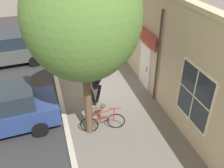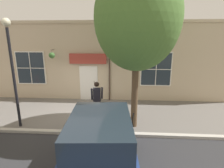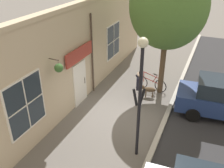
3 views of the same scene
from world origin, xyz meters
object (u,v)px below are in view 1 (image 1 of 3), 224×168
(street_tree_by_curb, at_px, (83,24))
(leaning_bicycle, at_px, (103,122))
(pedestrian_walking, at_px, (95,83))
(parked_car_nearest_curb, at_px, (8,49))
(fire_hydrant, at_px, (59,47))
(street_lamp, at_px, (59,20))
(dog_on_leash, at_px, (97,110))
(parked_car_mid_block, at_px, (0,111))

(street_tree_by_curb, bearing_deg, leaning_bicycle, 177.67)
(pedestrian_walking, height_order, parked_car_nearest_curb, pedestrian_walking)
(street_tree_by_curb, height_order, fire_hydrant, street_tree_by_curb)
(leaning_bicycle, height_order, street_lamp, street_lamp)
(pedestrian_walking, bearing_deg, leaning_bicycle, 85.49)
(leaning_bicycle, bearing_deg, fire_hydrant, -84.11)
(dog_on_leash, distance_m, street_tree_by_curb, 3.95)
(pedestrian_walking, height_order, fire_hydrant, pedestrian_walking)
(pedestrian_walking, distance_m, leaning_bicycle, 1.88)
(street_tree_by_curb, distance_m, parked_car_mid_block, 4.73)
(dog_on_leash, relative_size, fire_hydrant, 1.27)
(leaning_bicycle, bearing_deg, pedestrian_walking, -94.51)
(pedestrian_walking, height_order, dog_on_leash, pedestrian_walking)
(parked_car_mid_block, bearing_deg, parked_car_nearest_curb, -89.66)
(pedestrian_walking, bearing_deg, dog_on_leash, 78.40)
(parked_car_nearest_curb, relative_size, parked_car_mid_block, 1.00)
(pedestrian_walking, distance_m, fire_hydrant, 6.11)
(parked_car_mid_block, distance_m, street_lamp, 5.19)
(parked_car_mid_block, bearing_deg, pedestrian_walking, -170.50)
(dog_on_leash, height_order, parked_car_mid_block, parked_car_mid_block)
(pedestrian_walking, xyz_separation_m, dog_on_leash, (0.20, 0.98, -0.69))
(street_tree_by_curb, bearing_deg, street_lamp, -86.21)
(pedestrian_walking, bearing_deg, fire_hydrant, -81.14)
(street_lamp, bearing_deg, fire_hydrant, -91.04)
(pedestrian_walking, relative_size, parked_car_nearest_curb, 0.41)
(parked_car_nearest_curb, bearing_deg, pedestrian_walking, 126.09)
(street_tree_by_curb, xyz_separation_m, parked_car_nearest_curb, (3.17, -6.97, -3.37))
(parked_car_nearest_curb, height_order, parked_car_mid_block, same)
(leaning_bicycle, bearing_deg, parked_car_nearest_curb, -62.17)
(street_tree_by_curb, xyz_separation_m, leaning_bicycle, (-0.52, 0.02, -3.87))
(street_lamp, bearing_deg, street_tree_by_curb, 93.79)
(street_lamp, height_order, fire_hydrant, street_lamp)
(street_tree_by_curb, height_order, street_lamp, street_tree_by_curb)
(street_tree_by_curb, distance_m, fire_hydrant, 8.63)
(parked_car_nearest_curb, xyz_separation_m, street_lamp, (-2.84, 2.03, 2.05))
(parked_car_nearest_curb, bearing_deg, fire_hydrant, -165.62)
(parked_car_mid_block, relative_size, fire_hydrant, 5.73)
(parked_car_mid_block, bearing_deg, leaning_bicycle, 163.18)
(dog_on_leash, relative_size, street_lamp, 0.22)
(dog_on_leash, distance_m, leaning_bicycle, 0.76)
(street_tree_by_curb, relative_size, parked_car_mid_block, 1.45)
(parked_car_nearest_curb, height_order, fire_hydrant, parked_car_nearest_curb)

